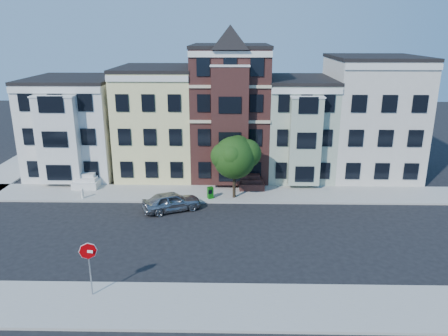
{
  "coord_description": "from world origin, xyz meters",
  "views": [
    {
      "loc": [
        0.24,
        -27.11,
        13.53
      ],
      "look_at": [
        -0.35,
        2.37,
        4.2
      ],
      "focal_mm": 35.0,
      "sensor_mm": 36.0,
      "label": 1
    }
  ],
  "objects_px": {
    "street_tree": "(234,160)",
    "fire_hydrant": "(82,194)",
    "stop_sign": "(90,266)",
    "parked_car": "(172,201)",
    "newspaper_box": "(210,193)"
  },
  "relations": [
    {
      "from": "street_tree",
      "to": "stop_sign",
      "type": "xyz_separation_m",
      "value": [
        -7.54,
        -14.27,
        -1.51
      ]
    },
    {
      "from": "newspaper_box",
      "to": "fire_hydrant",
      "type": "distance_m",
      "value": 10.65
    },
    {
      "from": "parked_car",
      "to": "stop_sign",
      "type": "height_order",
      "value": "stop_sign"
    },
    {
      "from": "newspaper_box",
      "to": "fire_hydrant",
      "type": "relative_size",
      "value": 1.41
    },
    {
      "from": "parked_car",
      "to": "stop_sign",
      "type": "bearing_deg",
      "value": 143.44
    },
    {
      "from": "street_tree",
      "to": "stop_sign",
      "type": "distance_m",
      "value": 16.21
    },
    {
      "from": "parked_car",
      "to": "fire_hydrant",
      "type": "bearing_deg",
      "value": 51.03
    },
    {
      "from": "parked_car",
      "to": "newspaper_box",
      "type": "relative_size",
      "value": 4.64
    },
    {
      "from": "street_tree",
      "to": "fire_hydrant",
      "type": "bearing_deg",
      "value": -177.74
    },
    {
      "from": "newspaper_box",
      "to": "fire_hydrant",
      "type": "bearing_deg",
      "value": 157.4
    },
    {
      "from": "fire_hydrant",
      "to": "stop_sign",
      "type": "xyz_separation_m",
      "value": [
        5.08,
        -13.77,
        1.37
      ]
    },
    {
      "from": "street_tree",
      "to": "parked_car",
      "type": "distance_m",
      "value": 6.12
    },
    {
      "from": "street_tree",
      "to": "fire_hydrant",
      "type": "relative_size",
      "value": 9.35
    },
    {
      "from": "street_tree",
      "to": "newspaper_box",
      "type": "height_order",
      "value": "street_tree"
    },
    {
      "from": "newspaper_box",
      "to": "parked_car",
      "type": "bearing_deg",
      "value": -165.12
    }
  ]
}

